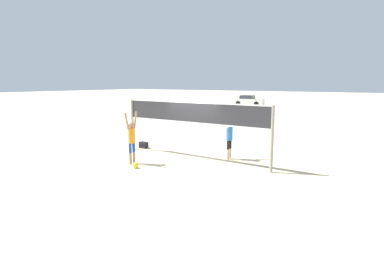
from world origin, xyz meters
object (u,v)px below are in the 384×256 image
(volleyball_net, at_px, (192,118))
(volleyball, at_px, (136,165))
(player_spiker, at_px, (132,137))
(gear_bag, at_px, (144,145))
(player_blocker, at_px, (229,135))
(parked_car_near, at_px, (248,101))

(volleyball_net, xyz_separation_m, volleyball, (-1.09, -2.35, -1.68))
(player_spiker, bearing_deg, gear_bag, 33.57)
(gear_bag, bearing_deg, player_spiker, -56.43)
(player_blocker, bearing_deg, volleyball, -36.58)
(volleyball, bearing_deg, player_spiker, 144.99)
(volleyball, xyz_separation_m, gear_bag, (-2.22, 2.89, 0.04))
(volleyball, bearing_deg, parked_car_near, 105.27)
(player_blocker, height_order, gear_bag, player_blocker)
(player_blocker, height_order, volleyball, player_blocker)
(player_spiker, distance_m, volleyball, 1.22)
(volleyball_net, relative_size, gear_bag, 16.35)
(player_blocker, distance_m, gear_bag, 4.75)
(gear_bag, relative_size, parked_car_near, 0.10)
(volleyball_net, distance_m, player_spiker, 2.65)
(player_spiker, bearing_deg, player_blocker, -46.11)
(volleyball_net, height_order, player_blocker, volleyball_net)
(volleyball_net, relative_size, volleyball, 30.91)
(player_spiker, height_order, volleyball, player_spiker)
(player_spiker, distance_m, parked_car_near, 33.16)
(player_spiker, distance_m, gear_bag, 3.15)
(player_spiker, bearing_deg, volleyball_net, -40.09)
(volleyball_net, xyz_separation_m, player_blocker, (1.33, 0.91, -0.72))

